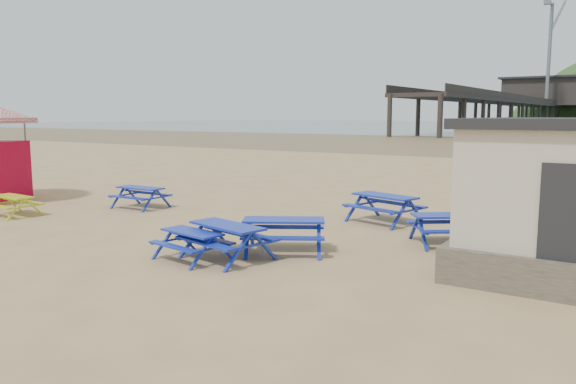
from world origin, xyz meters
The scene contains 10 objects.
ground centered at (0.00, 0.00, 0.00)m, with size 400.00×400.00×0.00m, color tan.
wet_sand centered at (0.00, 55.00, 0.00)m, with size 400.00×400.00×0.00m, color olive.
picnic_table_blue_a centered at (-4.67, 1.46, 0.36)m, with size 1.76×1.44×0.72m.
picnic_table_blue_b centered at (3.56, 3.51, 0.42)m, with size 2.36×2.10×0.84m.
picnic_table_blue_c centered at (6.06, 1.70, 0.38)m, with size 2.33×2.26×0.76m.
picnic_table_blue_d centered at (2.29, -2.41, 0.40)m, with size 2.17×1.89×0.79m.
picnic_table_blue_e centered at (1.66, -2.87, 0.33)m, with size 1.74×1.49×0.65m.
picnic_table_blue_f centered at (3.01, -1.19, 0.40)m, with size 2.41×2.27×0.80m.
picnic_table_yellow centered at (-6.93, -1.82, 0.32)m, with size 1.60×1.32×0.64m.
pier centered at (-17.99, 178.23, 5.46)m, with size 24.00×220.00×39.29m.
Camera 1 is at (10.05, -12.04, 3.22)m, focal length 35.00 mm.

